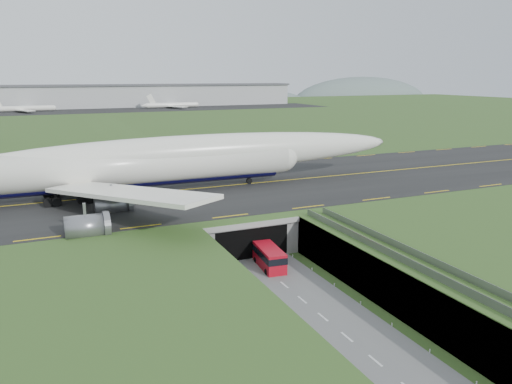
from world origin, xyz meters
name	(u,v)px	position (x,y,z in m)	size (l,w,h in m)	color
ground	(275,278)	(0.00, 0.00, 0.00)	(900.00, 900.00, 0.00)	#365120
airfield_deck	(275,258)	(0.00, 0.00, 3.00)	(800.00, 800.00, 6.00)	gray
trench_road	(300,299)	(0.00, -7.50, 0.10)	(12.00, 75.00, 0.20)	slate
taxiway	(202,188)	(0.00, 33.00, 6.09)	(800.00, 44.00, 0.18)	black
tunnel_portal	(232,224)	(0.00, 16.71, 3.33)	(17.00, 22.30, 6.00)	gray
guideway	(437,280)	(11.00, -19.11, 5.32)	(3.00, 53.00, 7.05)	#A8A8A3
jumbo_jet	(142,163)	(-11.56, 33.01, 11.89)	(105.59, 65.94, 21.81)	white
shuttle_tram	(269,257)	(0.88, 3.68, 1.70)	(3.59, 7.82, 3.09)	#B60C1B
cargo_terminal	(81,96)	(-0.18, 299.41, 13.96)	(320.00, 67.00, 15.60)	#B2B2B2
distant_hills	(141,109)	(64.38, 430.00, -4.00)	(700.00, 91.00, 60.00)	#556663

